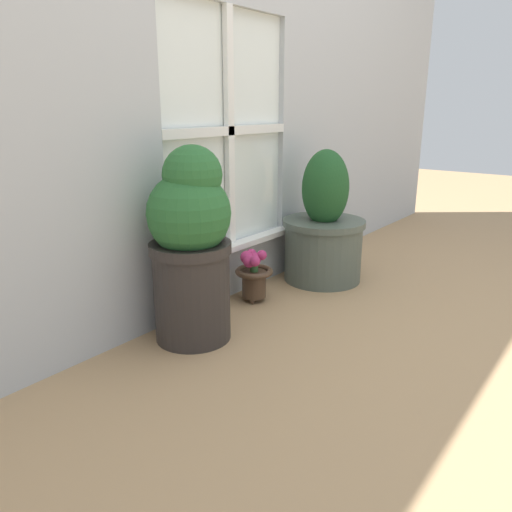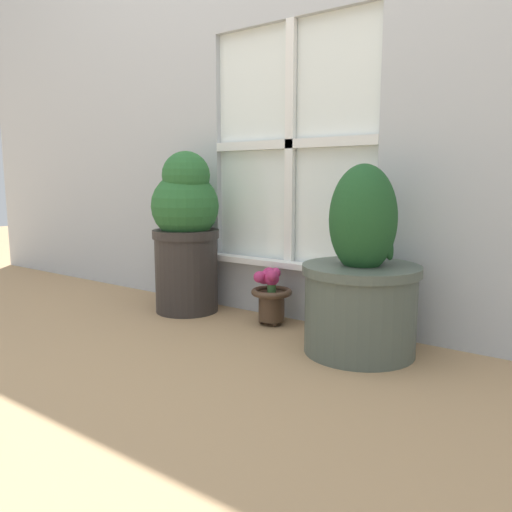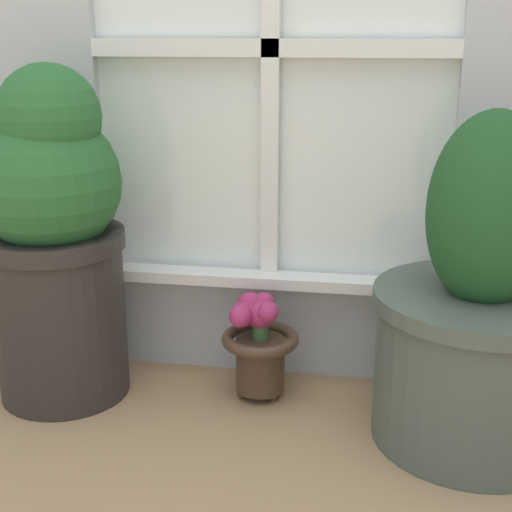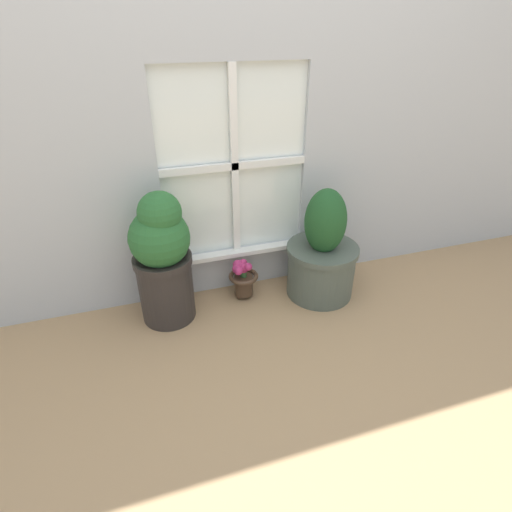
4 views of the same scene
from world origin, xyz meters
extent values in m
cube|color=#B2B7BC|center=(0.00, 0.56, 0.12)|extent=(0.74, 0.05, 0.24)
cube|color=white|center=(0.00, 0.58, 0.71)|extent=(0.74, 0.02, 0.94)
cube|color=white|center=(0.00, 0.55, 0.71)|extent=(0.04, 0.02, 0.94)
cube|color=white|center=(0.00, 0.55, 0.71)|extent=(0.74, 0.02, 0.04)
cube|color=white|center=(0.00, 0.52, 0.23)|extent=(0.80, 0.06, 0.02)
cylinder|color=#2D2826|center=(-0.42, 0.38, 0.18)|extent=(0.27, 0.27, 0.36)
cylinder|color=#2D2826|center=(-0.42, 0.38, 0.34)|extent=(0.28, 0.28, 0.04)
cylinder|color=#38281E|center=(-0.42, 0.38, 0.35)|extent=(0.25, 0.25, 0.01)
sphere|color=#28602D|center=(-0.42, 0.38, 0.46)|extent=(0.29, 0.29, 0.29)
sphere|color=#28602D|center=(-0.40, 0.37, 0.58)|extent=(0.20, 0.20, 0.20)
ellipsoid|color=#28602D|center=(-0.33, 0.40, 0.44)|extent=(0.06, 0.15, 0.17)
cylinder|color=#4C564C|center=(0.42, 0.33, 0.15)|extent=(0.36, 0.36, 0.29)
cylinder|color=#4C564C|center=(0.42, 0.33, 0.28)|extent=(0.38, 0.38, 0.03)
cylinder|color=#38281E|center=(0.42, 0.33, 0.29)|extent=(0.33, 0.33, 0.01)
ellipsoid|color=#1E4C23|center=(0.42, 0.33, 0.44)|extent=(0.22, 0.22, 0.35)
sphere|color=#473323|center=(0.00, 0.46, 0.01)|extent=(0.02, 0.02, 0.02)
sphere|color=#473323|center=(-0.04, 0.40, 0.01)|extent=(0.02, 0.02, 0.02)
sphere|color=#473323|center=(0.03, 0.40, 0.01)|extent=(0.02, 0.02, 0.02)
cylinder|color=#473323|center=(0.00, 0.42, 0.07)|extent=(0.10, 0.10, 0.11)
torus|color=#473323|center=(0.00, 0.42, 0.13)|extent=(0.16, 0.16, 0.02)
cylinder|color=#386633|center=(0.00, 0.42, 0.16)|extent=(0.03, 0.03, 0.06)
sphere|color=#B22D66|center=(0.00, 0.42, 0.19)|extent=(0.06, 0.06, 0.06)
sphere|color=#B22D66|center=(0.01, 0.44, 0.20)|extent=(0.04, 0.04, 0.04)
sphere|color=#B22D66|center=(-0.02, 0.44, 0.20)|extent=(0.06, 0.06, 0.06)
sphere|color=#B22D66|center=(-0.04, 0.42, 0.19)|extent=(0.05, 0.05, 0.05)
sphere|color=#B22D66|center=(-0.04, 0.39, 0.19)|extent=(0.05, 0.05, 0.05)
sphere|color=#B22D66|center=(0.02, 0.40, 0.20)|extent=(0.04, 0.04, 0.04)
camera|label=1|loc=(-1.58, -0.80, 0.81)|focal=35.00mm
camera|label=2|loc=(1.08, -1.16, 0.57)|focal=35.00mm
camera|label=3|loc=(0.21, -0.91, 0.74)|focal=50.00mm
camera|label=4|loc=(-0.48, -1.32, 1.33)|focal=28.00mm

